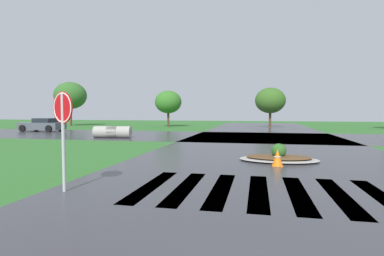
% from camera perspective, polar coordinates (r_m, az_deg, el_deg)
% --- Properties ---
extents(asphalt_roadway, '(11.01, 80.00, 0.01)m').
position_cam_1_polar(asphalt_roadway, '(12.53, 14.21, -5.79)').
color(asphalt_roadway, '#35353A').
rests_on(asphalt_roadway, ground).
extents(asphalt_cross_road, '(90.00, 9.91, 0.01)m').
position_cam_1_polar(asphalt_cross_road, '(23.59, 13.20, -1.64)').
color(asphalt_cross_road, '#35353A').
rests_on(asphalt_cross_road, ground).
extents(crosswalk_stripes, '(6.75, 3.48, 0.01)m').
position_cam_1_polar(crosswalk_stripes, '(7.74, 15.58, -11.33)').
color(crosswalk_stripes, white).
rests_on(crosswalk_stripes, ground).
extents(stop_sign, '(0.71, 0.32, 2.39)m').
position_cam_1_polar(stop_sign, '(7.89, -22.77, 1.77)').
color(stop_sign, '#B2B5BA').
rests_on(stop_sign, ground).
extents(median_island, '(3.02, 1.88, 0.68)m').
position_cam_1_polar(median_island, '(12.46, 15.73, -5.25)').
color(median_island, '#9E9B93').
rests_on(median_island, ground).
extents(car_silver_hatch, '(4.12, 2.14, 1.27)m').
position_cam_1_polar(car_silver_hatch, '(33.02, -25.90, 0.49)').
color(car_silver_hatch, '#4C545B').
rests_on(car_silver_hatch, ground).
extents(drainage_pipe_stack, '(2.76, 1.21, 0.85)m').
position_cam_1_polar(drainage_pipe_stack, '(23.01, -14.49, -0.73)').
color(drainage_pipe_stack, '#9E9B93').
rests_on(drainage_pipe_stack, ground).
extents(traffic_cone, '(0.38, 0.38, 0.60)m').
position_cam_1_polar(traffic_cone, '(11.27, 15.53, -5.35)').
color(traffic_cone, orange).
rests_on(traffic_cone, ground).
extents(background_treeline, '(43.17, 4.59, 5.81)m').
position_cam_1_polar(background_treeline, '(37.71, 0.07, 5.56)').
color(background_treeline, '#4C3823').
rests_on(background_treeline, ground).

